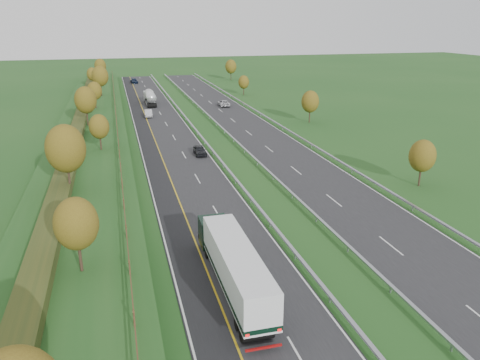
# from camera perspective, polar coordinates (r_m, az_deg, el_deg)

# --- Properties ---
(ground) EXTENTS (400.00, 400.00, 0.00)m
(ground) POSITION_cam_1_polar(r_m,az_deg,el_deg) (82.44, -3.02, 4.83)
(ground) COLOR #1E4B1B
(ground) RESTS_ON ground
(near_carriageway) EXTENTS (10.50, 200.00, 0.04)m
(near_carriageway) POSITION_cam_1_polar(r_m,az_deg,el_deg) (86.03, -8.97, 5.24)
(near_carriageway) COLOR black
(near_carriageway) RESTS_ON ground
(far_carriageway) EXTENTS (10.50, 200.00, 0.04)m
(far_carriageway) POSITION_cam_1_polar(r_m,az_deg,el_deg) (89.20, 1.67, 5.94)
(far_carriageway) COLOR black
(far_carriageway) RESTS_ON ground
(hard_shoulder) EXTENTS (3.00, 200.00, 0.04)m
(hard_shoulder) POSITION_cam_1_polar(r_m,az_deg,el_deg) (85.74, -11.46, 5.05)
(hard_shoulder) COLOR black
(hard_shoulder) RESTS_ON ground
(lane_markings) EXTENTS (26.75, 200.00, 0.01)m
(lane_markings) POSITION_cam_1_polar(r_m,az_deg,el_deg) (86.78, -4.74, 5.54)
(lane_markings) COLOR silver
(lane_markings) RESTS_ON near_carriageway
(embankment_left) EXTENTS (12.00, 200.00, 2.00)m
(embankment_left) POSITION_cam_1_polar(r_m,az_deg,el_deg) (85.50, -17.71, 5.16)
(embankment_left) COLOR #1E4B1B
(embankment_left) RESTS_ON ground
(hedge_left) EXTENTS (2.20, 180.00, 1.10)m
(hedge_left) POSITION_cam_1_polar(r_m,az_deg,el_deg) (85.30, -19.16, 6.05)
(hedge_left) COLOR #2D3C18
(hedge_left) RESTS_ON embankment_left
(fence_left) EXTENTS (0.12, 189.06, 1.20)m
(fence_left) POSITION_cam_1_polar(r_m,az_deg,el_deg) (84.62, -14.79, 6.50)
(fence_left) COLOR #422B19
(fence_left) RESTS_ON embankment_left
(median_barrier_near) EXTENTS (0.32, 200.00, 0.71)m
(median_barrier_near) POSITION_cam_1_polar(r_m,az_deg,el_deg) (86.65, -5.22, 5.89)
(median_barrier_near) COLOR #96999F
(median_barrier_near) RESTS_ON ground
(median_barrier_far) EXTENTS (0.32, 200.00, 0.71)m
(median_barrier_far) POSITION_cam_1_polar(r_m,az_deg,el_deg) (87.64, -1.92, 6.11)
(median_barrier_far) COLOR #96999F
(median_barrier_far) RESTS_ON ground
(outer_barrier_far) EXTENTS (0.32, 200.00, 0.71)m
(outer_barrier_far) POSITION_cam_1_polar(r_m,az_deg,el_deg) (90.87, 5.20, 6.50)
(outer_barrier_far) COLOR #96999F
(outer_barrier_far) RESTS_ON ground
(trees_left) EXTENTS (6.64, 164.30, 7.66)m
(trees_left) POSITION_cam_1_polar(r_m,az_deg,el_deg) (81.14, -17.91, 8.33)
(trees_left) COLOR #2D2116
(trees_left) RESTS_ON embankment_left
(trees_far) EXTENTS (8.45, 118.60, 7.12)m
(trees_far) POSITION_cam_1_polar(r_m,az_deg,el_deg) (119.86, 3.82, 11.29)
(trees_far) COLOR #2D2116
(trees_far) RESTS_ON ground
(box_lorry) EXTENTS (2.58, 16.28, 4.06)m
(box_lorry) POSITION_cam_1_polar(r_m,az_deg,el_deg) (36.31, -0.83, -10.12)
(box_lorry) COLOR black
(box_lorry) RESTS_ON near_carriageway
(road_tanker) EXTENTS (2.40, 11.22, 3.46)m
(road_tanker) POSITION_cam_1_polar(r_m,az_deg,el_deg) (120.64, -10.92, 9.90)
(road_tanker) COLOR silver
(road_tanker) RESTS_ON near_carriageway
(car_dark_near) EXTENTS (1.72, 4.23, 1.44)m
(car_dark_near) POSITION_cam_1_polar(r_m,az_deg,el_deg) (73.34, -4.92, 3.63)
(car_dark_near) COLOR black
(car_dark_near) RESTS_ON near_carriageway
(car_silver_mid) EXTENTS (1.77, 4.59, 1.49)m
(car_silver_mid) POSITION_cam_1_polar(r_m,az_deg,el_deg) (104.97, -11.10, 7.99)
(car_silver_mid) COLOR #AFB0B4
(car_silver_mid) RESTS_ON near_carriageway
(car_small_far) EXTENTS (2.51, 5.17, 1.45)m
(car_small_far) POSITION_cam_1_polar(r_m,az_deg,el_deg) (164.43, -12.79, 11.70)
(car_small_far) COLOR #111D36
(car_small_far) RESTS_ON near_carriageway
(car_oncoming) EXTENTS (2.66, 5.41, 1.48)m
(car_oncoming) POSITION_cam_1_polar(r_m,az_deg,el_deg) (116.18, -2.01, 9.35)
(car_oncoming) COLOR #BBBAC0
(car_oncoming) RESTS_ON far_carriageway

